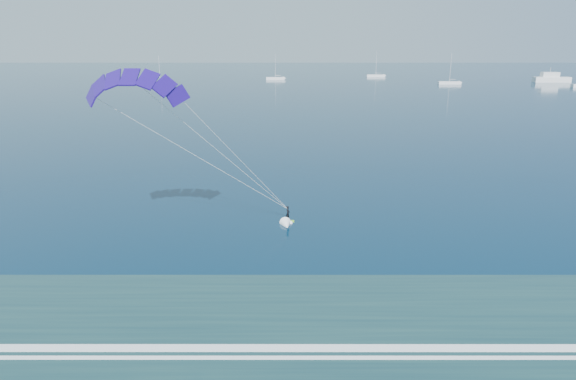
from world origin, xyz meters
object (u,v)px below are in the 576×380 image
(motor_yacht, at_px, (551,78))
(sailboat_2, at_px, (376,76))
(kitesurfer_rig, at_px, (216,150))
(sailboat_1, at_px, (275,78))
(sailboat_0, at_px, (160,83))
(sailboat_3, at_px, (449,83))

(motor_yacht, relative_size, sailboat_2, 1.24)
(kitesurfer_rig, distance_m, sailboat_1, 203.49)
(kitesurfer_rig, height_order, motor_yacht, kitesurfer_rig)
(sailboat_0, height_order, sailboat_3, sailboat_3)
(sailboat_3, bearing_deg, sailboat_2, 115.29)
(sailboat_0, xyz_separation_m, sailboat_3, (119.69, 4.43, 0.01))
(kitesurfer_rig, relative_size, motor_yacht, 1.15)
(kitesurfer_rig, xyz_separation_m, sailboat_1, (0.06, 203.36, -7.18))
(kitesurfer_rig, xyz_separation_m, motor_yacht, (121.48, 187.11, -6.16))
(sailboat_0, relative_size, sailboat_2, 0.91)
(kitesurfer_rig, bearing_deg, sailboat_3, 67.31)
(sailboat_0, relative_size, sailboat_1, 0.99)
(sailboat_2, xyz_separation_m, sailboat_3, (22.82, -48.31, 0.00))
(kitesurfer_rig, distance_m, sailboat_2, 229.57)
(motor_yacht, xyz_separation_m, sailboat_0, (-167.78, -16.03, -1.02))
(kitesurfer_rig, xyz_separation_m, sailboat_0, (-46.30, 171.08, -7.18))
(sailboat_0, bearing_deg, sailboat_2, 28.56)
(sailboat_2, bearing_deg, motor_yacht, -27.37)
(motor_yacht, relative_size, sailboat_3, 1.24)
(kitesurfer_rig, distance_m, motor_yacht, 223.17)
(sailboat_1, bearing_deg, sailboat_2, 22.04)
(sailboat_1, relative_size, sailboat_3, 0.92)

